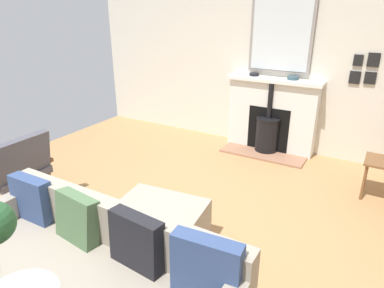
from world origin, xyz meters
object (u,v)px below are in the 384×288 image
at_px(sofa, 87,283).
at_px(ottoman, 159,222).
at_px(armchair_accent, 17,168).
at_px(mantel_bowl_near, 254,74).
at_px(mantel_bowl_far, 293,78).
at_px(fireplace, 271,119).

xyz_separation_m(sofa, ottoman, (-0.91, -0.06, -0.10)).
xyz_separation_m(sofa, armchair_accent, (-0.74, -1.78, 0.09)).
distance_m(mantel_bowl_near, mantel_bowl_far, 0.57).
distance_m(fireplace, armchair_accent, 3.42).
xyz_separation_m(mantel_bowl_far, armchair_accent, (2.91, -2.11, -0.68)).
relative_size(mantel_bowl_far, ottoman, 0.19).
distance_m(fireplace, ottoman, 2.71).
bearing_deg(mantel_bowl_far, ottoman, -8.09).
bearing_deg(armchair_accent, mantel_bowl_near, 152.10).
bearing_deg(fireplace, armchair_accent, -32.93).
bearing_deg(mantel_bowl_far, fireplace, -81.39).
bearing_deg(armchair_accent, ottoman, 95.73).
relative_size(ottoman, armchair_accent, 1.02).
relative_size(fireplace, sofa, 0.66).
bearing_deg(mantel_bowl_near, ottoman, 3.82).
bearing_deg(sofa, ottoman, -176.11).
relative_size(mantel_bowl_near, sofa, 0.07).
height_order(sofa, ottoman, sofa).
xyz_separation_m(fireplace, sofa, (3.61, -0.07, -0.14)).
bearing_deg(mantel_bowl_near, mantel_bowl_far, 90.00).
bearing_deg(mantel_bowl_near, sofa, 3.84).
height_order(fireplace, mantel_bowl_near, mantel_bowl_near).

